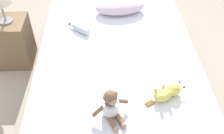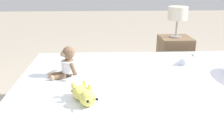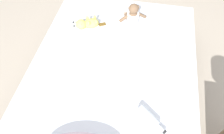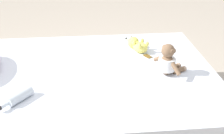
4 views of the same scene
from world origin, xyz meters
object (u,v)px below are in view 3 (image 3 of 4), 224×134
object	(u,v)px
plush_yellow_creature	(87,24)
glass_bottle	(150,117)
plush_monkey	(133,15)
bed	(112,85)

from	to	relation	value
plush_yellow_creature	glass_bottle	xyz separation A→B (m)	(-0.69, 0.86, -0.02)
plush_monkey	glass_bottle	bearing A→B (deg)	104.46
plush_yellow_creature	glass_bottle	bearing A→B (deg)	128.78
bed	plush_monkey	world-z (taller)	plush_monkey
glass_bottle	plush_monkey	bearing A→B (deg)	-75.54
bed	plush_monkey	size ratio (longest dim) A/B	7.55
bed	glass_bottle	size ratio (longest dim) A/B	9.33
plush_monkey	plush_yellow_creature	bearing A→B (deg)	18.92
plush_monkey	plush_yellow_creature	xyz separation A→B (m)	(0.43, 0.15, -0.05)
bed	plush_yellow_creature	distance (m)	0.66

